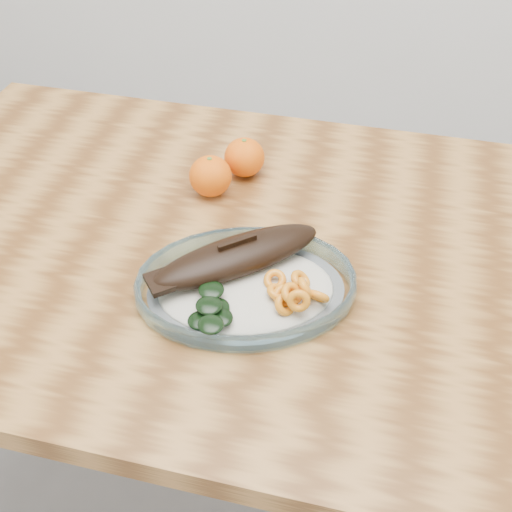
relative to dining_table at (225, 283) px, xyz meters
name	(u,v)px	position (x,y,z in m)	size (l,w,h in m)	color
ground	(234,479)	(0.00, 0.00, -0.65)	(3.00, 3.00, 0.00)	slate
dining_table	(225,283)	(0.00, 0.00, 0.00)	(1.20, 0.80, 0.75)	brown
plated_meal	(245,283)	(0.06, -0.11, 0.12)	(0.71, 0.71, 0.08)	white
orange_left	(210,176)	(-0.05, 0.11, 0.14)	(0.07, 0.07, 0.07)	#F95F05
orange_right	(244,157)	(-0.01, 0.18, 0.13)	(0.07, 0.07, 0.07)	#F95F05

